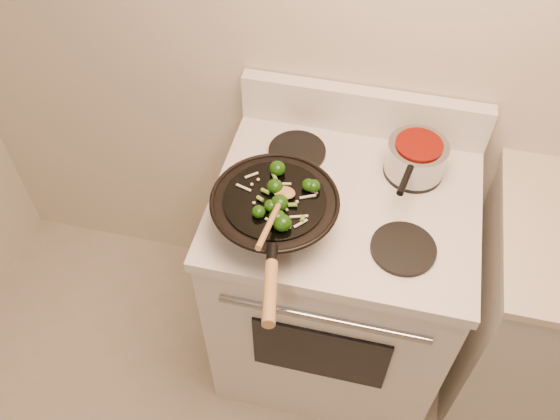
# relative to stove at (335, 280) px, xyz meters

# --- Properties ---
(stove) EXTENTS (0.78, 0.67, 1.08)m
(stove) POSITION_rel_stove_xyz_m (0.00, 0.00, 0.00)
(stove) COLOR white
(stove) RESTS_ON ground
(wok) EXTENTS (0.35, 0.58, 0.18)m
(wok) POSITION_rel_stove_xyz_m (-0.18, -0.16, 0.52)
(wok) COLOR black
(wok) RESTS_ON stove
(stirfry) EXTENTS (0.23, 0.23, 0.04)m
(stirfry) POSITION_rel_stove_xyz_m (-0.16, -0.17, 0.59)
(stirfry) COLOR #133A09
(stirfry) RESTS_ON wok
(wooden_spoon) EXTENTS (0.06, 0.27, 0.09)m
(wooden_spoon) POSITION_rel_stove_xyz_m (-0.16, -0.21, 0.60)
(wooden_spoon) COLOR #A87742
(wooden_spoon) RESTS_ON wok
(saucepan) EXTENTS (0.18, 0.29, 0.11)m
(saucepan) POSITION_rel_stove_xyz_m (0.18, 0.15, 0.52)
(saucepan) COLOR #9A9CA2
(saucepan) RESTS_ON stove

